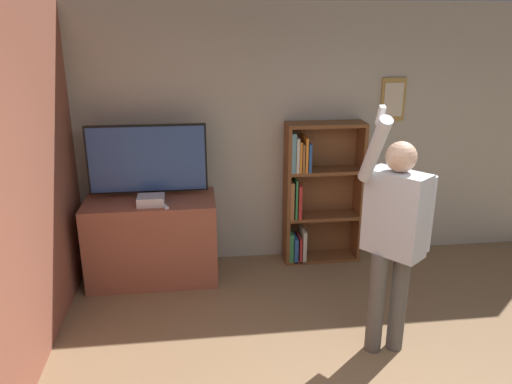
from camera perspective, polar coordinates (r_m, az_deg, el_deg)
The scene contains 8 objects.
wall_back at distance 5.33m, azimuth 4.69°, elevation 6.36°, with size 6.56×0.09×2.70m.
wall_side_brick at distance 3.93m, azimuth -25.16°, elevation 0.06°, with size 0.06×4.64×2.70m.
tv_ledge at distance 5.16m, azimuth -11.73°, elevation -5.28°, with size 1.27×0.66×0.85m.
television at distance 4.94m, azimuth -12.29°, elevation 3.53°, with size 1.14×0.22×0.73m.
game_console at distance 4.84m, azimuth -11.92°, elevation -0.94°, with size 0.25×0.21×0.09m.
remote_loose at distance 4.76m, azimuth -10.40°, elevation -1.60°, with size 0.09×0.14×0.02m.
bookshelf at distance 5.36m, azimuth 6.69°, elevation -0.24°, with size 0.82×0.28×1.53m.
person at distance 3.84m, azimuth 15.55°, elevation -4.19°, with size 0.58×0.56×1.99m.
Camera 1 is at (-1.07, -2.03, 2.49)m, focal length 35.00 mm.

